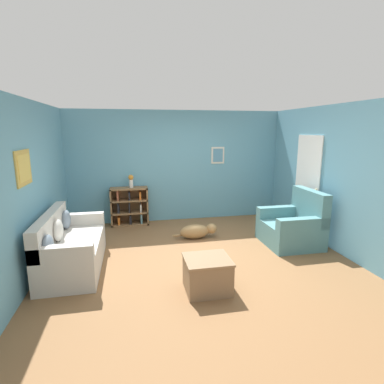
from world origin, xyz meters
name	(u,v)px	position (x,y,z in m)	size (l,w,h in m)	color
ground_plane	(197,255)	(0.00, 0.00, 0.00)	(14.00, 14.00, 0.00)	brown
wall_back	(177,166)	(0.00, 2.25, 1.30)	(5.60, 0.13, 2.60)	#609EB7
wall_left	(31,188)	(-2.55, 0.00, 1.30)	(0.13, 5.00, 2.60)	#609EB7
wall_right	(332,178)	(2.55, 0.02, 1.29)	(0.16, 5.00, 2.60)	#609EB7
couch	(70,248)	(-2.05, -0.08, 0.34)	(0.81, 1.74, 0.90)	beige
bookshelf	(129,206)	(-1.14, 2.04, 0.43)	(0.84, 0.33, 0.87)	olive
recliner_chair	(293,226)	(1.93, 0.16, 0.35)	(0.95, 1.01, 1.04)	slate
coffee_table	(207,273)	(-0.11, -1.17, 0.25)	(0.61, 0.55, 0.46)	#846647
dog	(197,231)	(0.19, 0.82, 0.15)	(0.90, 0.26, 0.29)	#9E7A4C
vase	(131,180)	(-1.08, 2.01, 1.03)	(0.12, 0.12, 0.29)	silver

